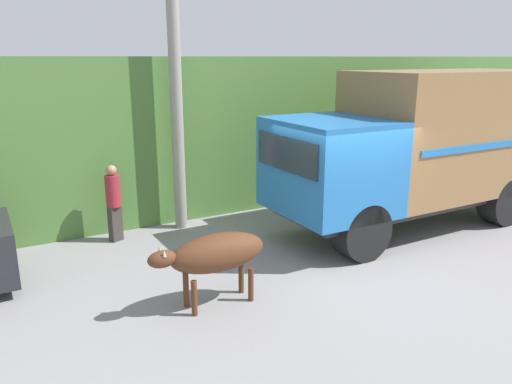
{
  "coord_description": "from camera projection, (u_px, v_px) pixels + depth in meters",
  "views": [
    {
      "loc": [
        -6.07,
        -7.05,
        3.77
      ],
      "look_at": [
        -2.02,
        0.1,
        1.54
      ],
      "focal_mm": 35.0,
      "sensor_mm": 36.0,
      "label": 1
    }
  ],
  "objects": [
    {
      "name": "ground_plane",
      "position": [
        348.0,
        256.0,
        9.79
      ],
      "size": [
        60.0,
        60.0,
        0.0
      ],
      "primitive_type": "plane",
      "color": "gray"
    },
    {
      "name": "hillside_embankment",
      "position": [
        207.0,
        122.0,
        14.89
      ],
      "size": [
        32.0,
        6.08,
        3.79
      ],
      "color": "#4C7A38",
      "rests_on": "ground_plane"
    },
    {
      "name": "building_backdrop",
      "position": [
        122.0,
        160.0,
        12.31
      ],
      "size": [
        4.74,
        2.7,
        2.6
      ],
      "color": "#B2BCAD",
      "rests_on": "ground_plane"
    },
    {
      "name": "cargo_truck",
      "position": [
        424.0,
        144.0,
        11.12
      ],
      "size": [
        6.83,
        2.38,
        3.49
      ],
      "rotation": [
        0.0,
        0.0,
        -0.03
      ],
      "color": "#2D2D2D",
      "rests_on": "ground_plane"
    },
    {
      "name": "brown_cow",
      "position": [
        215.0,
        254.0,
        7.66
      ],
      "size": [
        1.9,
        0.6,
        1.16
      ],
      "rotation": [
        0.0,
        0.0,
        0.11
      ],
      "color": "#512D19",
      "rests_on": "ground_plane"
    },
    {
      "name": "pedestrian_on_hill",
      "position": [
        113.0,
        199.0,
        10.38
      ],
      "size": [
        0.4,
        0.4,
        1.64
      ],
      "rotation": [
        0.0,
        0.0,
        3.54
      ],
      "color": "#38332D",
      "rests_on": "ground_plane"
    },
    {
      "name": "utility_pole",
      "position": [
        176.0,
        93.0,
        10.67
      ],
      "size": [
        0.9,
        0.27,
        5.88
      ],
      "color": "gray",
      "rests_on": "ground_plane"
    }
  ]
}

